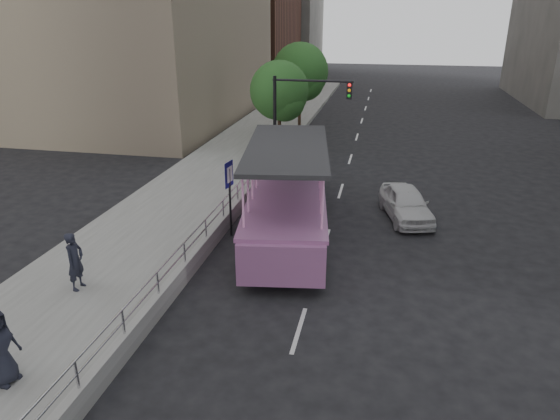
{
  "coord_description": "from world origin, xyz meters",
  "views": [
    {
      "loc": [
        2.91,
        -13.51,
        8.15
      ],
      "look_at": [
        -0.4,
        2.09,
        1.9
      ],
      "focal_mm": 32.0,
      "sensor_mm": 36.0,
      "label": 1
    }
  ],
  "objects_px": {
    "traffic_signal": "(297,109)",
    "street_tree_far": "(301,74)",
    "street_tree_near": "(281,93)",
    "parking_sign": "(230,191)",
    "car": "(406,203)",
    "duck_boat": "(289,193)",
    "pedestrian_near": "(75,261)"
  },
  "relations": [
    {
      "from": "parking_sign",
      "to": "street_tree_far",
      "type": "height_order",
      "value": "street_tree_far"
    },
    {
      "from": "parking_sign",
      "to": "traffic_signal",
      "type": "relative_size",
      "value": 0.58
    },
    {
      "from": "car",
      "to": "traffic_signal",
      "type": "relative_size",
      "value": 0.78
    },
    {
      "from": "car",
      "to": "parking_sign",
      "type": "relative_size",
      "value": 1.34
    },
    {
      "from": "traffic_signal",
      "to": "car",
      "type": "bearing_deg",
      "value": -43.71
    },
    {
      "from": "street_tree_far",
      "to": "car",
      "type": "bearing_deg",
      "value": -64.43
    },
    {
      "from": "car",
      "to": "street_tree_near",
      "type": "distance_m",
      "value": 11.96
    },
    {
      "from": "duck_boat",
      "to": "car",
      "type": "distance_m",
      "value": 5.12
    },
    {
      "from": "duck_boat",
      "to": "traffic_signal",
      "type": "xyz_separation_m",
      "value": [
        -0.99,
        7.26,
        2.11
      ]
    },
    {
      "from": "parking_sign",
      "to": "street_tree_near",
      "type": "xyz_separation_m",
      "value": [
        -0.58,
        12.18,
        1.95
      ]
    },
    {
      "from": "pedestrian_near",
      "to": "street_tree_near",
      "type": "xyz_separation_m",
      "value": [
        2.63,
        17.59,
        2.6
      ]
    },
    {
      "from": "car",
      "to": "pedestrian_near",
      "type": "xyz_separation_m",
      "value": [
        -9.97,
        -8.67,
        0.53
      ]
    },
    {
      "from": "street_tree_near",
      "to": "car",
      "type": "bearing_deg",
      "value": -50.55
    },
    {
      "from": "duck_boat",
      "to": "parking_sign",
      "type": "height_order",
      "value": "duck_boat"
    },
    {
      "from": "parking_sign",
      "to": "traffic_signal",
      "type": "bearing_deg",
      "value": 83.34
    },
    {
      "from": "traffic_signal",
      "to": "street_tree_far",
      "type": "relative_size",
      "value": 0.81
    },
    {
      "from": "traffic_signal",
      "to": "street_tree_near",
      "type": "height_order",
      "value": "street_tree_near"
    },
    {
      "from": "duck_boat",
      "to": "street_tree_far",
      "type": "relative_size",
      "value": 1.8
    },
    {
      "from": "car",
      "to": "street_tree_near",
      "type": "relative_size",
      "value": 0.7
    },
    {
      "from": "duck_boat",
      "to": "car",
      "type": "relative_size",
      "value": 2.87
    },
    {
      "from": "car",
      "to": "pedestrian_near",
      "type": "bearing_deg",
      "value": -153.59
    },
    {
      "from": "pedestrian_near",
      "to": "street_tree_far",
      "type": "height_order",
      "value": "street_tree_far"
    },
    {
      "from": "pedestrian_near",
      "to": "street_tree_near",
      "type": "bearing_deg",
      "value": -7.07
    },
    {
      "from": "traffic_signal",
      "to": "street_tree_far",
      "type": "xyz_separation_m",
      "value": [
        -1.4,
        9.43,
        0.81
      ]
    },
    {
      "from": "street_tree_near",
      "to": "parking_sign",
      "type": "bearing_deg",
      "value": -87.3
    },
    {
      "from": "parking_sign",
      "to": "street_tree_near",
      "type": "distance_m",
      "value": 12.35
    },
    {
      "from": "street_tree_far",
      "to": "street_tree_near",
      "type": "bearing_deg",
      "value": -91.91
    },
    {
      "from": "traffic_signal",
      "to": "street_tree_near",
      "type": "xyz_separation_m",
      "value": [
        -1.6,
        3.43,
        0.32
      ]
    },
    {
      "from": "parking_sign",
      "to": "car",
      "type": "bearing_deg",
      "value": 25.78
    },
    {
      "from": "car",
      "to": "parking_sign",
      "type": "xyz_separation_m",
      "value": [
        -6.76,
        -3.27,
        1.18
      ]
    },
    {
      "from": "car",
      "to": "street_tree_far",
      "type": "relative_size",
      "value": 0.63
    },
    {
      "from": "duck_boat",
      "to": "street_tree_far",
      "type": "xyz_separation_m",
      "value": [
        -2.39,
        16.69,
        2.91
      ]
    }
  ]
}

